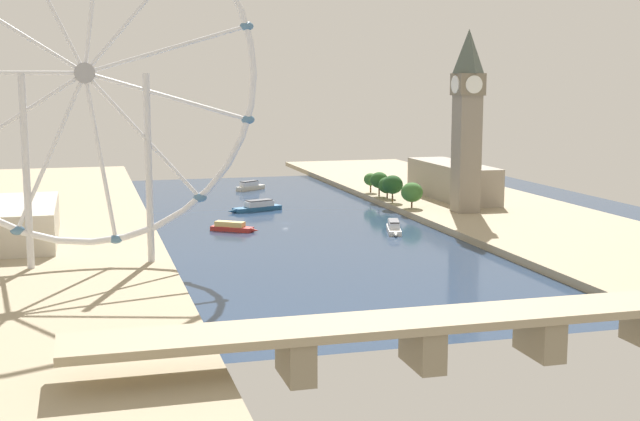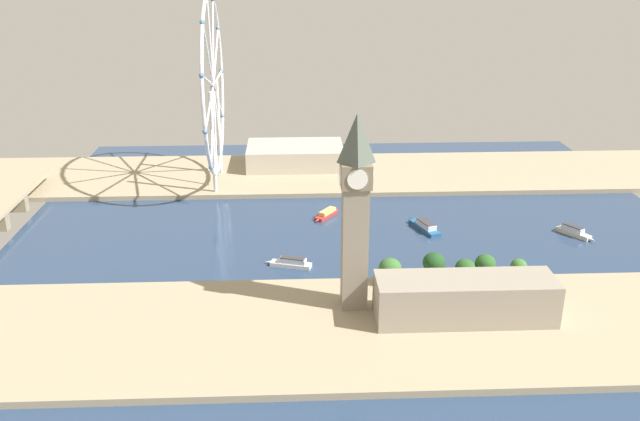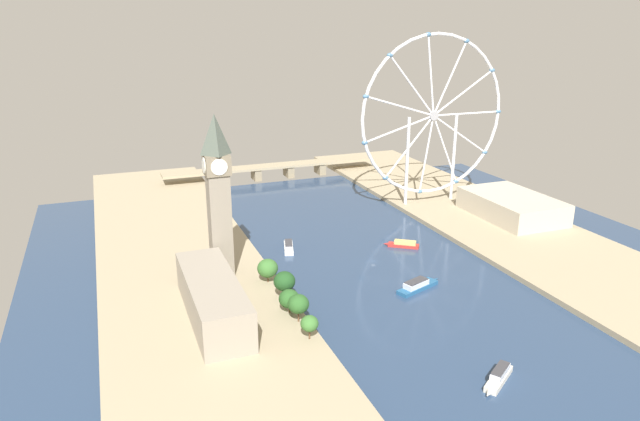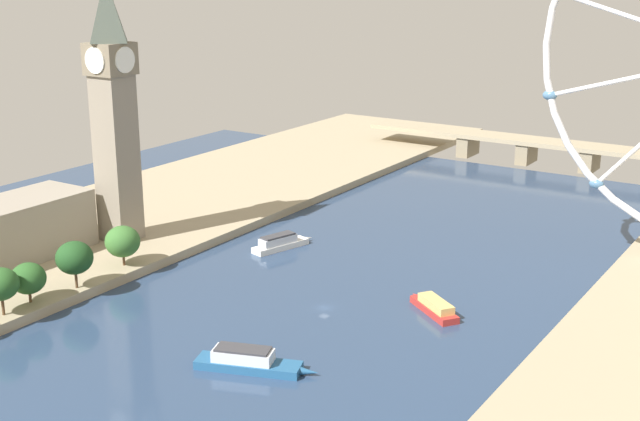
% 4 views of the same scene
% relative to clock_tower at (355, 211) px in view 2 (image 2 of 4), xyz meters
% --- Properties ---
extents(ground_plane, '(381.36, 381.36, 0.00)m').
position_rel_clock_tower_xyz_m(ground_plane, '(86.68, -7.73, -47.81)').
color(ground_plane, navy).
extents(riverbank_left, '(90.00, 520.00, 3.00)m').
position_rel_clock_tower_xyz_m(riverbank_left, '(-19.00, -7.73, -46.31)').
color(riverbank_left, tan).
rests_on(riverbank_left, ground_plane).
extents(riverbank_right, '(90.00, 520.00, 3.00)m').
position_rel_clock_tower_xyz_m(riverbank_right, '(192.36, -7.73, -46.31)').
color(riverbank_right, tan).
rests_on(riverbank_right, ground_plane).
extents(clock_tower, '(13.65, 13.65, 86.36)m').
position_rel_clock_tower_xyz_m(clock_tower, '(0.00, 0.00, 0.00)').
color(clock_tower, gray).
rests_on(clock_tower, riverbank_left).
extents(parliament_block, '(22.00, 75.83, 18.79)m').
position_rel_clock_tower_xyz_m(parliament_block, '(-13.89, -45.92, -35.42)').
color(parliament_block, gray).
rests_on(parliament_block, riverbank_left).
extents(tree_row_embankment, '(13.17, 70.67, 14.00)m').
position_rel_clock_tower_xyz_m(tree_row_embankment, '(20.82, -45.83, -36.69)').
color(tree_row_embankment, '#513823').
rests_on(tree_row_embankment, riverbank_left).
extents(ferris_wheel, '(117.93, 3.20, 123.52)m').
position_rel_clock_tower_xyz_m(ferris_wheel, '(174.45, 76.07, 19.65)').
color(ferris_wheel, silver).
rests_on(ferris_wheel, riverbank_right).
extents(riverside_hall, '(44.81, 69.00, 15.06)m').
position_rel_clock_tower_xyz_m(riverside_hall, '(209.40, 23.75, -37.28)').
color(riverside_hall, '#BCB29E').
rests_on(riverside_hall, riverbank_right).
extents(tour_boat_0, '(10.93, 24.46, 5.13)m').
position_rel_clock_tower_xyz_m(tour_boat_0, '(46.41, 27.58, -45.71)').
color(tour_boat_0, white).
rests_on(tour_boat_0, ground_plane).
extents(tour_boat_1, '(20.19, 15.74, 4.17)m').
position_rel_clock_tower_xyz_m(tour_boat_1, '(114.06, 5.92, -46.04)').
color(tour_boat_1, '#B22D28').
rests_on(tour_boat_1, ground_plane).
extents(tour_boat_2, '(21.41, 16.12, 5.63)m').
position_rel_clock_tower_xyz_m(tour_boat_2, '(79.27, -131.61, -45.53)').
color(tour_boat_2, beige).
rests_on(tour_boat_2, ground_plane).
extents(tour_boat_3, '(29.70, 14.85, 5.45)m').
position_rel_clock_tower_xyz_m(tour_boat_3, '(91.71, -49.37, -45.65)').
color(tour_boat_3, '#235684').
rests_on(tour_boat_3, ground_plane).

